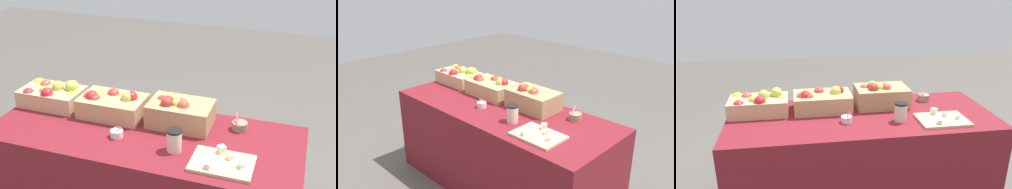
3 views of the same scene
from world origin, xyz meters
The scene contains 9 objects.
ground_plane centered at (0.00, 0.00, 0.00)m, with size 10.00×10.00×0.00m, color #56514C.
table centered at (0.00, 0.00, 0.37)m, with size 1.90×0.76×0.74m, color maroon.
apple_crate_left centered at (-0.73, 0.14, 0.81)m, with size 0.42×0.26×0.18m.
apple_crate_middle centered at (-0.28, 0.14, 0.82)m, with size 0.42×0.27×0.18m.
apple_crate_right centered at (0.18, 0.16, 0.83)m, with size 0.39×0.26×0.20m.
cutting_board_front centered at (0.53, -0.18, 0.75)m, with size 0.34×0.25×0.06m.
sample_bowl_near centered at (0.55, 0.22, 0.77)m, with size 0.09×0.09×0.10m.
sample_bowl_mid centered at (-0.13, -0.11, 0.76)m, with size 0.08×0.08×0.09m.
coffee_cup centered at (0.24, -0.14, 0.81)m, with size 0.09×0.09×0.13m.
Camera 2 is at (1.90, -1.89, 1.86)m, focal length 38.66 mm.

